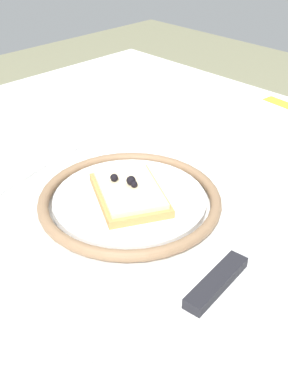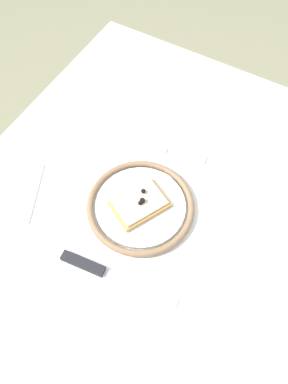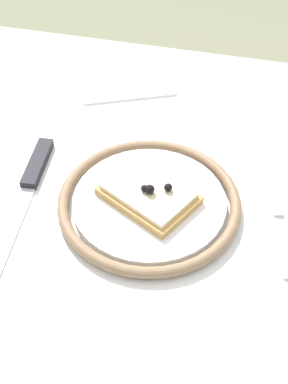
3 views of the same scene
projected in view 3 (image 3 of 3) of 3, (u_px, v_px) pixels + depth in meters
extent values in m
cube|color=white|center=(130.00, 236.00, 0.59)|extent=(1.01, 0.84, 0.04)
cylinder|color=white|center=(149.00, 203.00, 0.60)|extent=(0.19, 0.19, 0.01)
torus|color=#8C6B4C|center=(149.00, 201.00, 0.59)|extent=(0.23, 0.23, 0.01)
cube|color=tan|center=(148.00, 196.00, 0.59)|extent=(0.13, 0.12, 0.01)
cube|color=beige|center=(148.00, 191.00, 0.58)|extent=(0.12, 0.11, 0.01)
sphere|color=black|center=(168.00, 187.00, 0.58)|extent=(0.01, 0.01, 0.01)
sphere|color=black|center=(144.00, 188.00, 0.58)|extent=(0.01, 0.01, 0.01)
sphere|color=black|center=(150.00, 189.00, 0.57)|extent=(0.01, 0.01, 0.01)
cube|color=silver|center=(9.00, 234.00, 0.57)|extent=(0.04, 0.15, 0.00)
cube|color=black|center=(38.00, 163.00, 0.65)|extent=(0.03, 0.09, 0.01)
cube|color=#BCBCBC|center=(271.00, 184.00, 0.62)|extent=(0.04, 0.11, 0.00)
cube|color=white|center=(125.00, 78.00, 0.80)|extent=(0.19, 0.17, 0.00)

